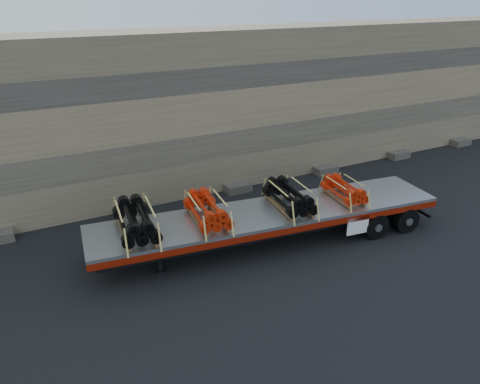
{
  "coord_description": "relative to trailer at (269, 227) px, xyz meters",
  "views": [
    {
      "loc": [
        -7.15,
        -12.81,
        8.49
      ],
      "look_at": [
        0.35,
        1.34,
        1.58
      ],
      "focal_mm": 35.0,
      "sensor_mm": 36.0,
      "label": 1
    }
  ],
  "objects": [
    {
      "name": "ground",
      "position": [
        -0.81,
        0.04,
        -0.64
      ],
      "size": [
        120.0,
        120.0,
        0.0
      ],
      "primitive_type": "plane",
      "color": "black",
      "rests_on": "ground"
    },
    {
      "name": "rock_wall",
      "position": [
        -0.81,
        6.54,
        2.86
      ],
      "size": [
        44.0,
        3.0,
        7.0
      ],
      "primitive_type": "cube",
      "color": "#7A6B54",
      "rests_on": "ground"
    },
    {
      "name": "trailer",
      "position": [
        0.0,
        0.0,
        0.0
      ],
      "size": [
        12.98,
        4.01,
        1.28
      ],
      "primitive_type": null,
      "rotation": [
        0.0,
        0.0,
        -0.12
      ],
      "color": "#ADAFB4",
      "rests_on": "ground"
    },
    {
      "name": "bundle_front",
      "position": [
        -4.66,
        0.58,
        1.07
      ],
      "size": [
        1.5,
        2.54,
        0.86
      ],
      "primitive_type": null,
      "rotation": [
        0.0,
        0.0,
        -0.12
      ],
      "color": "black",
      "rests_on": "trailer"
    },
    {
      "name": "bundle_midfront",
      "position": [
        -2.29,
        0.28,
        1.03
      ],
      "size": [
        1.38,
        2.35,
        0.79
      ],
      "primitive_type": null,
      "rotation": [
        0.0,
        0.0,
        -0.12
      ],
      "color": "red",
      "rests_on": "trailer"
    },
    {
      "name": "bundle_midrear",
      "position": [
        0.76,
        -0.09,
        1.04
      ],
      "size": [
        1.4,
        2.39,
        0.8
      ],
      "primitive_type": null,
      "rotation": [
        0.0,
        0.0,
        -0.12
      ],
      "color": "black",
      "rests_on": "trailer"
    },
    {
      "name": "bundle_rear",
      "position": [
        3.03,
        -0.38,
        0.97
      ],
      "size": [
        1.17,
        1.99,
        0.67
      ],
      "primitive_type": null,
      "rotation": [
        0.0,
        0.0,
        -0.12
      ],
      "color": "red",
      "rests_on": "trailer"
    }
  ]
}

